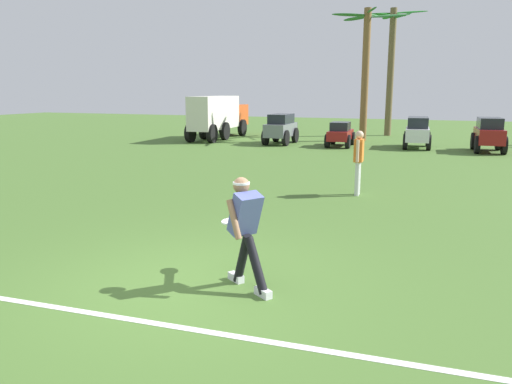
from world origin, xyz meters
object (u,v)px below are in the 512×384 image
at_px(parked_car_slot_d, 489,134).
at_px(parked_car_slot_b, 340,134).
at_px(teammate_near_sideline, 359,157).
at_px(palm_tree_far_left, 366,65).
at_px(parked_car_slot_a, 281,128).
at_px(box_truck, 219,115).
at_px(palm_tree_left_of_centre, 391,63).
at_px(frisbee_in_flight, 231,221).
at_px(parked_car_slot_c, 417,131).
at_px(frisbee_thrower, 245,227).

bearing_deg(parked_car_slot_d, parked_car_slot_b, -178.70).
distance_m(teammate_near_sideline, palm_tree_far_left, 13.89).
relative_size(parked_car_slot_a, box_truck, 0.40).
bearing_deg(palm_tree_left_of_centre, box_truck, -148.43).
relative_size(parked_car_slot_b, palm_tree_far_left, 0.35).
distance_m(frisbee_in_flight, parked_car_slot_d, 16.99).
xyz_separation_m(parked_car_slot_b, parked_car_slot_c, (3.29, 0.64, 0.16)).
bearing_deg(parked_car_slot_c, parked_car_slot_b, -168.98).
distance_m(frisbee_thrower, teammate_near_sideline, 6.32).
distance_m(parked_car_slot_d, palm_tree_far_left, 6.90).
bearing_deg(frisbee_thrower, teammate_near_sideline, 86.56).
distance_m(parked_car_slot_c, box_truck, 10.05).
relative_size(frisbee_in_flight, palm_tree_left_of_centre, 0.05).
distance_m(teammate_near_sideline, parked_car_slot_c, 11.18).
height_order(box_truck, palm_tree_far_left, palm_tree_far_left).
xyz_separation_m(frisbee_thrower, palm_tree_far_left, (-1.61, 19.77, 2.88)).
xyz_separation_m(frisbee_thrower, frisbee_in_flight, (-0.44, 0.54, -0.10)).
distance_m(frisbee_thrower, palm_tree_far_left, 20.05).
bearing_deg(parked_car_slot_b, parked_car_slot_c, 11.02).
bearing_deg(frisbee_thrower, frisbee_in_flight, 129.20).
height_order(teammate_near_sideline, parked_car_slot_c, teammate_near_sideline).
bearing_deg(teammate_near_sideline, frisbee_in_flight, -98.13).
height_order(palm_tree_far_left, palm_tree_left_of_centre, palm_tree_left_of_centre).
relative_size(parked_car_slot_d, palm_tree_far_left, 0.38).
relative_size(teammate_near_sideline, palm_tree_left_of_centre, 0.23).
height_order(parked_car_slot_a, parked_car_slot_d, same).
bearing_deg(frisbee_thrower, parked_car_slot_c, 86.31).
bearing_deg(box_truck, teammate_near_sideline, -52.23).
height_order(frisbee_thrower, palm_tree_far_left, palm_tree_far_left).
xyz_separation_m(frisbee_thrower, parked_car_slot_c, (1.13, 17.46, -0.08)).
height_order(frisbee_thrower, frisbee_in_flight, frisbee_thrower).
bearing_deg(palm_tree_far_left, teammate_near_sideline, -81.60).
relative_size(parked_car_slot_a, palm_tree_left_of_centre, 0.34).
relative_size(frisbee_in_flight, palm_tree_far_left, 0.06).
distance_m(parked_car_slot_a, box_truck, 4.12).
xyz_separation_m(box_truck, palm_tree_far_left, (7.27, 1.52, 2.45)).
relative_size(frisbee_thrower, box_truck, 0.24).
height_order(parked_car_slot_a, parked_car_slot_c, parked_car_slot_a).
relative_size(frisbee_in_flight, parked_car_slot_a, 0.16).
height_order(parked_car_slot_a, parked_car_slot_b, parked_car_slot_a).
xyz_separation_m(frisbee_thrower, palm_tree_left_of_centre, (-0.78, 23.24, 3.17)).
height_order(teammate_near_sideline, palm_tree_left_of_centre, palm_tree_left_of_centre).
height_order(frisbee_thrower, parked_car_slot_d, frisbee_thrower).
bearing_deg(teammate_near_sideline, box_truck, 127.77).
relative_size(frisbee_in_flight, parked_car_slot_d, 0.16).
bearing_deg(parked_car_slot_a, box_truck, 160.77).
relative_size(frisbee_thrower, palm_tree_left_of_centre, 0.21).
distance_m(parked_car_slot_b, box_truck, 6.91).
xyz_separation_m(parked_car_slot_a, parked_car_slot_b, (2.86, -0.09, -0.18)).
bearing_deg(palm_tree_far_left, parked_car_slot_c, -40.30).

